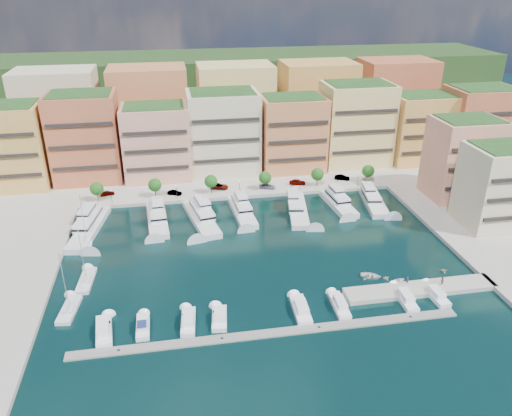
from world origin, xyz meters
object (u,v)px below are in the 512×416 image
at_px(lamppost_0, 111,194).
at_px(sailboat_0, 69,310).
at_px(cruiser_0, 104,331).
at_px(cruiser_8, 405,298).
at_px(cruiser_2, 188,322).
at_px(sailboat_1, 86,281).
at_px(yacht_5, 338,201).
at_px(person_0, 407,280).
at_px(cruiser_6, 339,305).
at_px(lamppost_1, 177,190).
at_px(lamppost_3, 300,181).
at_px(cruiser_5, 301,310).
at_px(tender_1, 386,278).
at_px(cruiser_1, 143,327).
at_px(car_5, 342,178).
at_px(yacht_3, 242,210).
at_px(car_0, 107,193).
at_px(tender_2, 398,282).
at_px(tree_1, 155,185).
at_px(lamppost_4, 358,177).
at_px(yacht_0, 89,225).
at_px(car_3, 267,186).
at_px(car_1, 175,193).
at_px(tender_3, 444,270).
at_px(tree_3, 265,178).
at_px(tender_0, 371,276).
at_px(sailboat_2, 87,243).
at_px(lamppost_2, 239,185).
at_px(yacht_6, 373,200).
at_px(tree_2, 211,181).
at_px(yacht_1, 157,218).
at_px(yacht_4, 297,208).
at_px(car_4, 297,182).
at_px(tree_5, 368,171).
at_px(tree_0, 97,189).
at_px(person_1, 442,280).
at_px(cruiser_9, 435,295).
at_px(tree_4, 317,174).

distance_m(lamppost_0, sailboat_0, 48.29).
bearing_deg(cruiser_0, cruiser_8, -0.00).
bearing_deg(cruiser_2, sailboat_1, 139.40).
xyz_separation_m(yacht_5, person_0, (1.25, -41.40, 0.67)).
xyz_separation_m(cruiser_6, sailboat_0, (-51.97, 7.82, -0.24)).
bearing_deg(lamppost_1, lamppost_3, 0.00).
bearing_deg(cruiser_5, tender_1, 20.84).
distance_m(cruiser_1, car_5, 85.25).
height_order(yacht_3, car_0, yacht_3).
distance_m(tender_2, car_5, 55.74).
xyz_separation_m(tree_1, lamppost_4, (60.00, -2.30, -0.92)).
relative_size(yacht_0, car_3, 5.08).
bearing_deg(car_1, tree_1, 118.21).
bearing_deg(lamppost_4, car_5, 117.23).
xyz_separation_m(lamppost_4, car_3, (-27.17, 2.87, -2.13)).
relative_size(tree_1, cruiser_0, 0.64).
height_order(sailboat_1, tender_3, sailboat_1).
distance_m(tree_3, tender_0, 51.13).
relative_size(yacht_3, sailboat_2, 1.44).
distance_m(lamppost_2, cruiser_1, 61.64).
bearing_deg(yacht_0, tender_1, -27.95).
distance_m(lamppost_2, yacht_3, 11.12).
xyz_separation_m(yacht_6, cruiser_2, (-54.36, -45.06, -0.66)).
bearing_deg(sailboat_0, yacht_6, 25.85).
xyz_separation_m(cruiser_2, cruiser_8, (43.06, -0.01, -0.00)).
height_order(lamppost_1, yacht_0, yacht_0).
height_order(lamppost_3, tender_3, lamppost_3).
height_order(lamppost_1, tender_1, lamppost_1).
xyz_separation_m(tree_2, car_0, (-29.83, 3.66, -3.05)).
bearing_deg(lamppost_1, tender_1, -48.20).
relative_size(yacht_1, cruiser_6, 2.39).
distance_m(yacht_4, car_3, 15.87).
distance_m(cruiser_8, car_5, 61.94).
relative_size(tree_1, sailboat_2, 0.43).
bearing_deg(car_4, tree_2, 103.83).
xyz_separation_m(tree_5, cruiser_6, (-28.27, -58.09, -4.20)).
xyz_separation_m(tree_0, person_1, (74.66, -55.25, -2.77)).
distance_m(lamppost_3, cruiser_9, 57.60).
xyz_separation_m(lamppost_3, cruiser_2, (-35.70, -55.79, -3.28)).
xyz_separation_m(tree_5, yacht_0, (-80.59, -15.47, -3.53)).
distance_m(tree_5, yacht_6, 13.90).
xyz_separation_m(tree_1, car_3, (32.83, 0.57, -3.04)).
bearing_deg(tree_1, yacht_6, -12.12).
bearing_deg(lamppost_2, tree_4, 5.47).
height_order(yacht_4, yacht_5, same).
relative_size(tree_2, yacht_3, 0.30).
distance_m(car_1, person_0, 71.51).
bearing_deg(person_0, lamppost_1, 9.66).
distance_m(lamppost_4, cruiser_5, 64.45).
bearing_deg(cruiser_9, car_5, 88.93).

